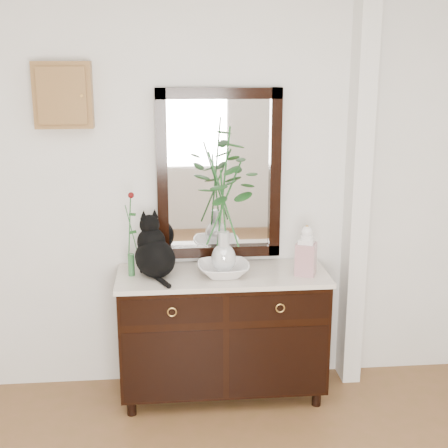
{
  "coord_description": "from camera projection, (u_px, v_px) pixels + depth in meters",
  "views": [
    {
      "loc": [
        -0.24,
        -1.98,
        2.16
      ],
      "look_at": [
        0.1,
        1.63,
        1.2
      ],
      "focal_mm": 50.0,
      "sensor_mm": 36.0,
      "label": 1
    }
  ],
  "objects": [
    {
      "name": "vase_branches",
      "position": [
        224.0,
        200.0,
        3.77
      ],
      "size": [
        0.49,
        0.49,
        0.92
      ],
      "primitive_type": null,
      "rotation": [
        0.0,
        0.0,
        -0.12
      ],
      "color": "silver",
      "rests_on": "lotus_bowl"
    },
    {
      "name": "wall_back",
      "position": [
        204.0,
        188.0,
        4.04
      ],
      "size": [
        3.6,
        0.04,
        2.7
      ],
      "primitive_type": "cube",
      "color": "white",
      "rests_on": "ground"
    },
    {
      "name": "lotus_bowl",
      "position": [
        224.0,
        270.0,
        3.89
      ],
      "size": [
        0.34,
        0.34,
        0.08
      ],
      "primitive_type": "imported",
      "rotation": [
        0.0,
        0.0,
        0.03
      ],
      "color": "white",
      "rests_on": "sideboard"
    },
    {
      "name": "wall_mirror",
      "position": [
        219.0,
        175.0,
        4.01
      ],
      "size": [
        0.8,
        0.06,
        1.1
      ],
      "color": "black",
      "rests_on": "wall_back"
    },
    {
      "name": "bud_vase_rose",
      "position": [
        130.0,
        234.0,
        3.83
      ],
      "size": [
        0.07,
        0.07,
        0.54
      ],
      "primitive_type": null,
      "rotation": [
        0.0,
        0.0,
        0.13
      ],
      "color": "#2F6435",
      "rests_on": "sideboard"
    },
    {
      "name": "cat",
      "position": [
        155.0,
        246.0,
        3.84
      ],
      "size": [
        0.39,
        0.42,
        0.39
      ],
      "primitive_type": null,
      "rotation": [
        0.0,
        0.0,
        0.42
      ],
      "color": "black",
      "rests_on": "sideboard"
    },
    {
      "name": "key_cabinet",
      "position": [
        63.0,
        95.0,
        3.77
      ],
      "size": [
        0.35,
        0.1,
        0.4
      ],
      "primitive_type": "cube",
      "color": "brown",
      "rests_on": "wall_back"
    },
    {
      "name": "sideboard",
      "position": [
        223.0,
        328.0,
        4.03
      ],
      "size": [
        1.33,
        0.52,
        0.82
      ],
      "color": "black",
      "rests_on": "ground"
    },
    {
      "name": "ginger_jar",
      "position": [
        306.0,
        250.0,
        3.88
      ],
      "size": [
        0.16,
        0.16,
        0.32
      ],
      "primitive_type": null,
      "rotation": [
        0.0,
        0.0,
        -0.39
      ],
      "color": "silver",
      "rests_on": "sideboard"
    },
    {
      "name": "pilaster",
      "position": [
        358.0,
        188.0,
        4.05
      ],
      "size": [
        0.12,
        0.2,
        2.7
      ],
      "primitive_type": "cube",
      "color": "white",
      "rests_on": "ground"
    }
  ]
}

